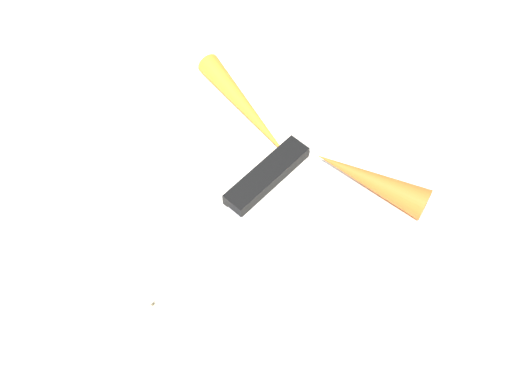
{
  "coord_description": "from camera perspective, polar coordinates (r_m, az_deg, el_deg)",
  "views": [
    {
      "loc": [
        0.18,
        -0.24,
        0.48
      ],
      "look_at": [
        0.0,
        0.0,
        0.01
      ],
      "focal_mm": 43.9,
      "sensor_mm": 36.0,
      "label": 1
    }
  ],
  "objects": [
    {
      "name": "cutting_board",
      "position": [
        0.56,
        0.0,
        -0.33
      ],
      "size": [
        0.36,
        0.26,
        0.01
      ],
      "primitive_type": "cube",
      "color": "silver",
      "rests_on": "ground_plane"
    },
    {
      "name": "carrot_short",
      "position": [
        0.55,
        10.32,
        1.12
      ],
      "size": [
        0.11,
        0.04,
        0.03
      ],
      "primitive_type": "cone",
      "rotation": [
        0.0,
        1.57,
        3.24
      ],
      "color": "orange",
      "rests_on": "cutting_board"
    },
    {
      "name": "knife",
      "position": [
        0.55,
        0.46,
        0.39
      ],
      "size": [
        0.04,
        0.2,
        0.01
      ],
      "rotation": [
        0.0,
        0.0,
        4.59
      ],
      "color": "#B7B7BC",
      "rests_on": "cutting_board"
    },
    {
      "name": "ground_plane",
      "position": [
        0.56,
        0.0,
        -0.66
      ],
      "size": [
        1.4,
        1.4,
        0.0
      ],
      "primitive_type": "plane",
      "color": "#C6B793"
    },
    {
      "name": "carrot_long",
      "position": [
        0.6,
        -0.89,
        7.63
      ],
      "size": [
        0.14,
        0.07,
        0.02
      ],
      "primitive_type": "cone",
      "rotation": [
        0.0,
        1.57,
        5.93
      ],
      "color": "orange",
      "rests_on": "cutting_board"
    }
  ]
}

